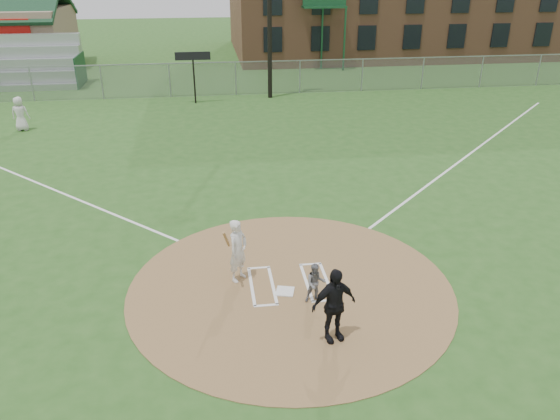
{
  "coord_description": "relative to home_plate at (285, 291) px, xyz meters",
  "views": [
    {
      "loc": [
        -1.9,
        -11.86,
        7.82
      ],
      "look_at": [
        0.0,
        2.0,
        1.3
      ],
      "focal_mm": 35.0,
      "sensor_mm": 36.0,
      "label": 1
    }
  ],
  "objects": [
    {
      "name": "scoreboard_sign",
      "position": [
        -2.33,
        20.42,
        2.35
      ],
      "size": [
        2.0,
        0.1,
        2.93
      ],
      "color": "black",
      "rests_on": "ground"
    },
    {
      "name": "foul_line_first",
      "position": [
        9.17,
        9.22,
        -0.03
      ],
      "size": [
        17.04,
        17.04,
        0.01
      ],
      "primitive_type": "cube",
      "rotation": [
        0.0,
        0.0,
        -0.79
      ],
      "color": "white",
      "rests_on": "ground"
    },
    {
      "name": "bleachers",
      "position": [
        -12.83,
        26.42,
        1.55
      ],
      "size": [
        6.08,
        3.2,
        3.2
      ],
      "color": "#B7BABF",
      "rests_on": "ground"
    },
    {
      "name": "catcher",
      "position": [
        0.68,
        -0.5,
        0.51
      ],
      "size": [
        0.51,
        0.4,
        1.04
      ],
      "primitive_type": "imported",
      "rotation": [
        0.0,
        0.0,
        -0.01
      ],
      "color": "slate",
      "rests_on": "dirt_circle"
    },
    {
      "name": "ground",
      "position": [
        0.17,
        0.22,
        -0.03
      ],
      "size": [
        140.0,
        140.0,
        0.0
      ],
      "primitive_type": "plane",
      "color": "#27511C",
      "rests_on": "ground"
    },
    {
      "name": "ondeck_player",
      "position": [
        -10.78,
        15.99,
        0.8
      ],
      "size": [
        0.83,
        0.56,
        1.67
      ],
      "primitive_type": "imported",
      "rotation": [
        0.0,
        0.0,
        3.11
      ],
      "color": "silver",
      "rests_on": "ground"
    },
    {
      "name": "home_plate",
      "position": [
        0.0,
        0.0,
        0.0
      ],
      "size": [
        0.55,
        0.55,
        0.03
      ],
      "primitive_type": "cube",
      "rotation": [
        0.0,
        0.0,
        -0.27
      ],
      "color": "silver",
      "rests_on": "dirt_circle"
    },
    {
      "name": "dirt_circle",
      "position": [
        0.17,
        0.22,
        -0.02
      ],
      "size": [
        8.4,
        8.4,
        0.02
      ],
      "primitive_type": "cylinder",
      "color": "olive",
      "rests_on": "ground"
    },
    {
      "name": "outfield_fence",
      "position": [
        0.17,
        22.22,
        0.98
      ],
      "size": [
        56.08,
        0.08,
        2.03
      ],
      "color": "slate",
      "rests_on": "ground"
    },
    {
      "name": "batters_boxes",
      "position": [
        0.17,
        0.37,
        -0.01
      ],
      "size": [
        2.08,
        1.88,
        0.01
      ],
      "color": "white",
      "rests_on": "dirt_circle"
    },
    {
      "name": "foul_line_third",
      "position": [
        -8.83,
        9.22,
        -0.03
      ],
      "size": [
        17.04,
        17.04,
        0.01
      ],
      "primitive_type": "cube",
      "rotation": [
        0.0,
        0.0,
        0.79
      ],
      "color": "white",
      "rests_on": "ground"
    },
    {
      "name": "batter_at_plate",
      "position": [
        -1.13,
        0.78,
        0.85
      ],
      "size": [
        0.77,
        1.07,
        1.78
      ],
      "color": "silver",
      "rests_on": "dirt_circle"
    },
    {
      "name": "umpire",
      "position": [
        0.78,
        -1.99,
        0.88
      ],
      "size": [
        1.12,
        0.69,
        1.79
      ],
      "primitive_type": "imported",
      "rotation": [
        0.0,
        0.0,
        0.26
      ],
      "color": "black",
      "rests_on": "dirt_circle"
    }
  ]
}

